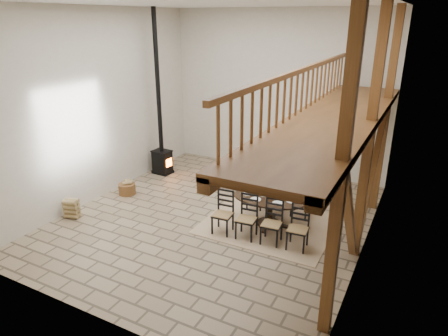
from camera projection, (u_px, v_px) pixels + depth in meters
The scene contains 7 objects.
ground at pixel (215, 218), 9.97m from camera, with size 8.00×8.00×0.00m, color gray.
room_shell at pixel (264, 103), 8.39m from camera, with size 7.02×8.02×5.01m.
rug at pixel (268, 224), 9.65m from camera, with size 3.00×2.50×0.02m, color tan.
dining_table at pixel (268, 212), 9.45m from camera, with size 2.20×2.11×1.14m.
wood_stove at pixel (161, 139), 12.49m from camera, with size 0.62×0.50×5.00m.
log_basket at pixel (127, 188), 11.29m from camera, with size 0.47×0.47×0.39m.
log_stack at pixel (72, 208), 9.94m from camera, with size 0.41×0.34×0.49m.
Camera 1 is at (4.33, -7.77, 4.69)m, focal length 32.00 mm.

